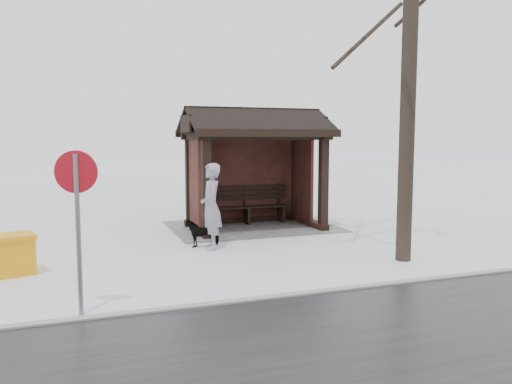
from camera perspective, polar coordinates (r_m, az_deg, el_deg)
ground at (r=12.94m, az=-0.14°, el=-4.14°), size 120.00×120.00×0.00m
kerb at (r=8.10m, az=13.23°, el=-10.44°), size 120.00×0.15×0.06m
trampled_patch at (r=13.12m, az=-0.44°, el=-3.96°), size 4.20×3.20×0.02m
bus_shelter at (r=12.88m, az=-0.38°, el=5.50°), size 3.60×2.40×3.09m
pedestrian at (r=10.39m, az=-5.15°, el=-1.66°), size 0.51×0.71×1.80m
dog at (r=10.74m, az=-6.16°, el=-4.67°), size 0.72×0.37×0.59m
grit_bin at (r=9.45m, az=-26.65°, el=-6.44°), size 1.02×0.81×0.69m
road_sign at (r=6.75m, az=-19.79°, el=-0.44°), size 0.53×0.20×2.15m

